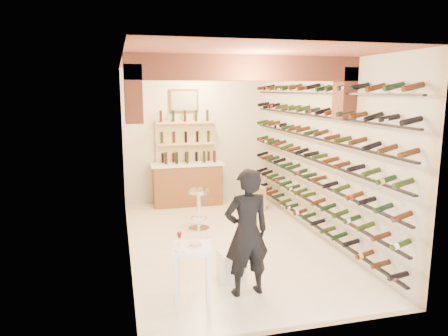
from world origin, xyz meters
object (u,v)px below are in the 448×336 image
object	(u,v)px
back_counter	(187,183)
chrome_barstool	(199,206)
tasting_table	(192,256)
crate_lower	(255,203)
wine_rack	(309,154)
person	(247,232)
white_stool	(231,266)

from	to	relation	value
back_counter	chrome_barstool	xyz separation A→B (m)	(-0.08, -1.86, -0.07)
tasting_table	crate_lower	xyz separation A→B (m)	(2.14, 3.84, -0.45)
back_counter	chrome_barstool	size ratio (longest dim) A/B	2.11
wine_rack	person	xyz separation A→B (m)	(-1.80, -1.98, -0.69)
tasting_table	white_stool	size ratio (longest dim) A/B	2.07
tasting_table	person	bearing A→B (deg)	7.44
wine_rack	chrome_barstool	distance (m)	2.34
wine_rack	white_stool	size ratio (longest dim) A/B	13.53
wine_rack	person	distance (m)	2.77
back_counter	person	xyz separation A→B (m)	(0.03, -4.63, 0.33)
person	crate_lower	xyz separation A→B (m)	(1.41, 3.88, -0.72)
white_stool	tasting_table	bearing A→B (deg)	-147.41
back_counter	white_stool	world-z (taller)	back_counter
tasting_table	crate_lower	distance (m)	4.42
wine_rack	tasting_table	xyz separation A→B (m)	(-2.53, -1.94, -0.96)
chrome_barstool	crate_lower	size ratio (longest dim) A/B	1.78
tasting_table	chrome_barstool	size ratio (longest dim) A/B	1.08
chrome_barstool	back_counter	bearing A→B (deg)	87.47
white_stool	person	size ratio (longest dim) A/B	0.25
person	chrome_barstool	size ratio (longest dim) A/B	2.13
back_counter	person	world-z (taller)	person
white_stool	person	xyz separation A→B (m)	(0.09, -0.45, 0.65)
back_counter	chrome_barstool	distance (m)	1.86
wine_rack	crate_lower	world-z (taller)	wine_rack
wine_rack	chrome_barstool	size ratio (longest dim) A/B	7.07
tasting_table	white_stool	world-z (taller)	tasting_table
person	crate_lower	world-z (taller)	person
person	chrome_barstool	world-z (taller)	person
wine_rack	chrome_barstool	xyz separation A→B (m)	(-1.91, 0.79, -1.08)
tasting_table	person	distance (m)	0.78
white_stool	person	distance (m)	0.79
back_counter	tasting_table	xyz separation A→B (m)	(-0.70, -4.59, 0.06)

